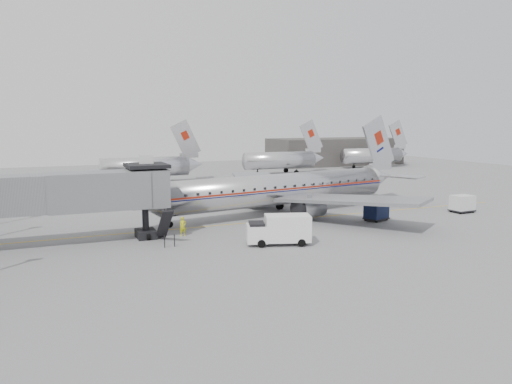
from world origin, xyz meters
TOP-DOWN VIEW (x-y plane):
  - ground at (0.00, 0.00)m, footprint 160.00×160.00m
  - hangar at (45.00, 60.00)m, footprint 30.00×12.00m
  - apron_line at (3.00, 6.00)m, footprint 60.00×0.15m
  - jet_bridge at (-16.66, 3.67)m, footprint 21.00×6.20m
  - distant_aircraft_near at (-1.79, 42.00)m, footprint 16.39×3.20m
  - distant_aircraft_mid at (24.21, 46.00)m, footprint 16.39×3.20m
  - distant_aircraft_far at (48.21, 50.00)m, footprint 16.39×3.20m
  - airliner at (6.67, 9.11)m, footprint 33.72×31.00m
  - service_van at (0.23, -3.03)m, footprint 5.49×3.47m
  - baggage_cart_navy at (13.55, 2.00)m, footprint 2.69×2.35m
  - baggage_cart_white at (25.00, 2.00)m, footprint 2.49×1.94m
  - ramp_worker at (-6.20, 3.00)m, footprint 0.70×0.54m

SIDE VIEW (x-z plane):
  - ground at x=0.00m, z-range 0.00..0.00m
  - apron_line at x=3.00m, z-range 0.00..0.01m
  - ramp_worker at x=-6.20m, z-range 0.00..1.71m
  - baggage_cart_navy at x=13.55m, z-range 0.06..1.84m
  - baggage_cart_white at x=25.00m, z-range 0.06..1.95m
  - service_van at x=0.23m, z-range 0.06..2.48m
  - airliner at x=6.67m, z-range -2.67..8.06m
  - distant_aircraft_near at x=-1.79m, z-range -2.40..7.86m
  - distant_aircraft_mid at x=24.21m, z-range -2.40..7.86m
  - distant_aircraft_far at x=48.21m, z-range -2.40..7.86m
  - hangar at x=45.00m, z-range 0.00..6.00m
  - jet_bridge at x=-16.66m, z-range 0.63..7.73m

